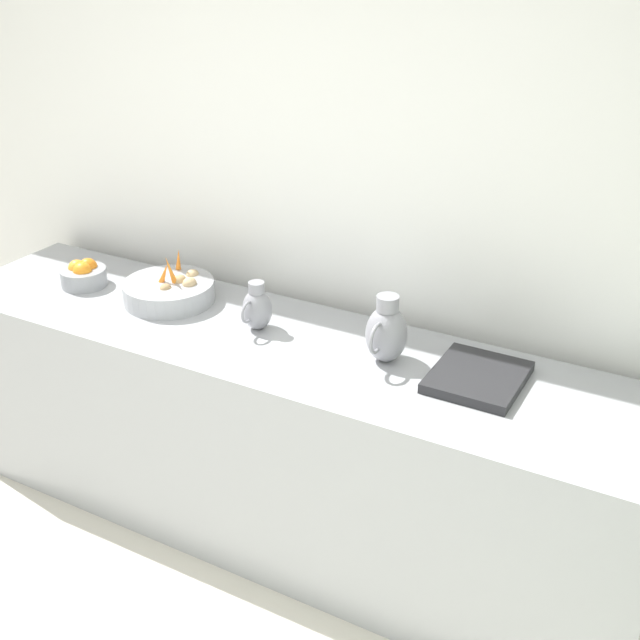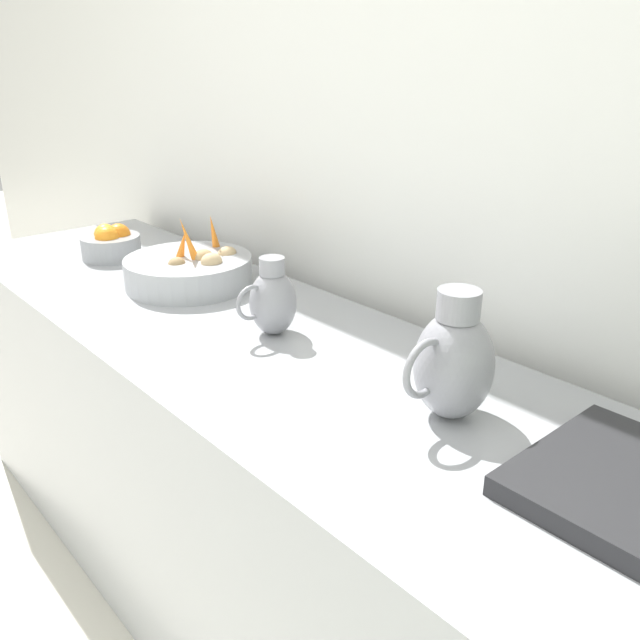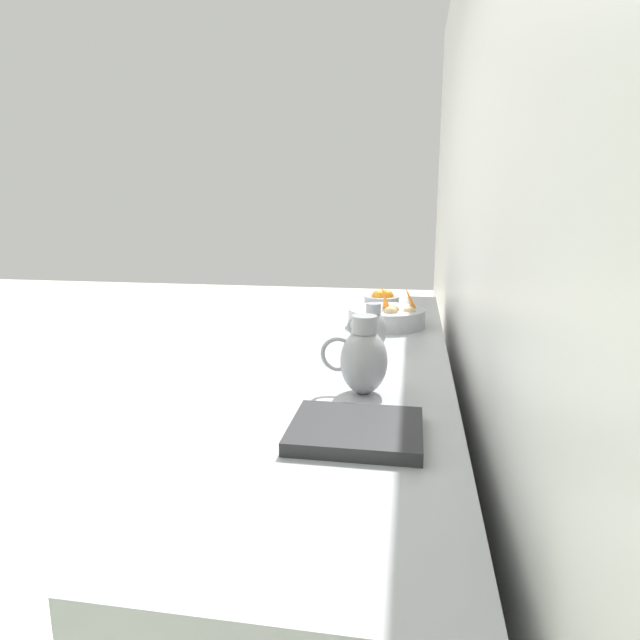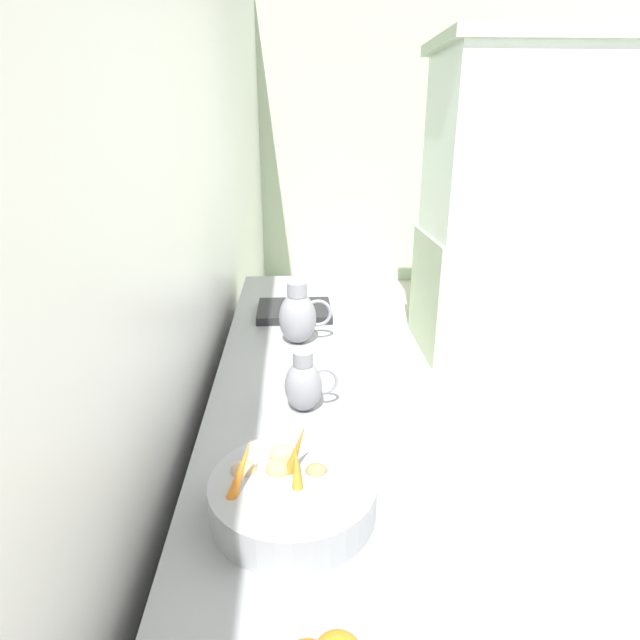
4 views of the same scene
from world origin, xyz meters
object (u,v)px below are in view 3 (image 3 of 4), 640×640
vegetable_colander (387,317)px  orange_bowl (382,301)px  metal_pitcher_tall (363,359)px  metal_pitcher_short (372,329)px

vegetable_colander → orange_bowl: 0.43m
metal_pitcher_tall → orange_bowl: bearing=-89.1°
metal_pitcher_tall → metal_pitcher_short: bearing=-88.9°
vegetable_colander → metal_pitcher_tall: size_ratio=1.48×
vegetable_colander → orange_bowl: (0.05, -0.43, 0.00)m
vegetable_colander → metal_pitcher_tall: 1.00m
metal_pitcher_tall → metal_pitcher_short: size_ratio=1.30×
vegetable_colander → metal_pitcher_short: bearing=85.2°
vegetable_colander → orange_bowl: vegetable_colander is taller
vegetable_colander → metal_pitcher_short: 0.46m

